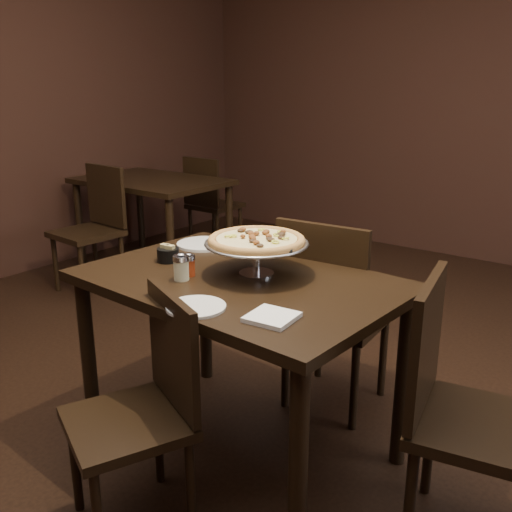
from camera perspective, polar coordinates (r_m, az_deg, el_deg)
The scene contains 16 objects.
room at distance 2.26m, azimuth -0.18°, elevation 12.74°, with size 6.04×7.04×2.84m.
dining_table at distance 2.37m, azimuth -1.70°, elevation -4.58°, with size 1.34×0.94×0.81m.
background_table at distance 5.00m, azimuth -10.38°, elevation 6.42°, with size 1.25×0.84×0.78m.
pizza_stand at distance 2.33m, azimuth 0.05°, elevation 1.55°, with size 0.43×0.43×0.18m.
parmesan_shaker at distance 2.30m, azimuth -7.49°, elevation -1.11°, with size 0.07×0.07×0.11m.
pepper_flake_shaker at distance 2.35m, azimuth -6.76°, elevation -0.90°, with size 0.06×0.06×0.10m.
packet_caddy at distance 2.56m, azimuth -8.78°, elevation 0.18°, with size 0.10×0.10×0.08m.
napkin_stack at distance 1.92m, azimuth 1.60°, elevation -6.13°, with size 0.15×0.15×0.02m, color white.
plate_left at distance 2.80m, azimuth -5.29°, elevation 1.21°, with size 0.26×0.26×0.01m, color white.
plate_near at distance 2.02m, azimuth -6.03°, elevation -5.09°, with size 0.21×0.21×0.01m, color white.
serving_spatula at distance 2.19m, azimuth 2.07°, elevation 0.43°, with size 0.16×0.16×0.02m.
chair_far at distance 2.76m, azimuth 7.49°, elevation -5.24°, with size 0.49×0.49×0.97m.
chair_near at distance 2.13m, azimuth -11.04°, elevation -14.27°, with size 0.53×0.53×0.87m.
chair_side at distance 2.11m, azimuth 19.64°, elevation -13.83°, with size 0.52×0.52×0.95m.
bg_chair_far at distance 5.47m, azimuth -4.62°, elevation 5.57°, with size 0.43×0.43×0.91m.
bg_chair_near at distance 4.59m, azimuth -15.88°, elevation 3.15°, with size 0.48×0.48×0.96m.
Camera 1 is at (1.42, -1.77, 1.57)m, focal length 40.00 mm.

